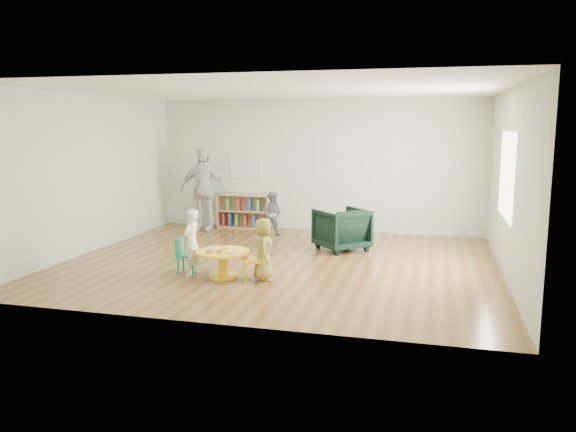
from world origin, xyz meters
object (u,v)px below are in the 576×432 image
object	(u,v)px
kid_chair_right	(257,259)
armchair	(342,229)
toddler	(272,213)
child_left	(191,242)
activity_table	(223,259)
kid_chair_left	(185,254)
child_right	(263,249)
adult_caretaker	(203,190)
bookshelf	(244,211)

from	to	relation	value
kid_chair_right	armchair	world-z (taller)	armchair
toddler	child_left	bearing A→B (deg)	96.09
activity_table	kid_chair_left	distance (m)	0.66
activity_table	toddler	xyz separation A→B (m)	(-0.21, 3.37, 0.17)
armchair	child_right	size ratio (longest dim) A/B	0.91
toddler	adult_caretaker	bearing A→B (deg)	8.78
kid_chair_left	armchair	bearing A→B (deg)	131.46
armchair	child_right	bearing A→B (deg)	28.14
bookshelf	armchair	size ratio (longest dim) A/B	1.43
activity_table	adult_caretaker	distance (m)	3.91
child_left	activity_table	bearing A→B (deg)	93.07
armchair	child_left	size ratio (longest dim) A/B	0.83
kid_chair_left	armchair	xyz separation A→B (m)	(2.07, 2.19, 0.09)
kid_chair_left	kid_chair_right	size ratio (longest dim) A/B	0.93
child_right	adult_caretaker	bearing A→B (deg)	18.05
activity_table	adult_caretaker	size ratio (longest dim) A/B	0.45
activity_table	kid_chair_left	size ratio (longest dim) A/B	1.46
armchair	child_left	xyz separation A→B (m)	(-1.93, -2.26, 0.12)
kid_chair_right	child_left	bearing A→B (deg)	68.33
child_left	toddler	size ratio (longest dim) A/B	1.11
child_right	bookshelf	bearing A→B (deg)	5.92
adult_caretaker	toddler	bearing A→B (deg)	-5.39
activity_table	kid_chair_right	bearing A→B (deg)	0.93
bookshelf	armchair	distance (m)	2.97
child_right	toddler	xyz separation A→B (m)	(-0.84, 3.36, -0.01)
adult_caretaker	kid_chair_left	bearing A→B (deg)	-74.48
kid_chair_left	bookshelf	size ratio (longest dim) A/B	0.46
child_right	toddler	size ratio (longest dim) A/B	1.02
armchair	adult_caretaker	bearing A→B (deg)	-62.72
activity_table	child_left	size ratio (longest dim) A/B	0.80
armchair	kid_chair_left	bearing A→B (deg)	3.77
activity_table	toddler	bearing A→B (deg)	93.65
adult_caretaker	kid_chair_right	bearing A→B (deg)	-59.15
activity_table	bookshelf	xyz separation A→B (m)	(-1.04, 3.96, 0.09)
bookshelf	child_right	bearing A→B (deg)	-67.08
child_right	child_left	bearing A→B (deg)	72.30
armchair	toddler	size ratio (longest dim) A/B	0.93
armchair	toddler	bearing A→B (deg)	-76.58
kid_chair_left	armchair	distance (m)	3.01
child_left	toddler	distance (m)	3.36
activity_table	toddler	distance (m)	3.38
kid_chair_right	toddler	xyz separation A→B (m)	(-0.74, 3.36, 0.14)
child_left	adult_caretaker	distance (m)	3.66
child_left	bookshelf	bearing A→B (deg)	-166.88
armchair	activity_table	bearing A→B (deg)	15.40
bookshelf	kid_chair_left	bearing A→B (deg)	-84.33
child_right	kid_chair_left	bearing A→B (deg)	69.18
bookshelf	child_right	distance (m)	4.29
activity_table	adult_caretaker	bearing A→B (deg)	117.32
armchair	child_left	bearing A→B (deg)	6.73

